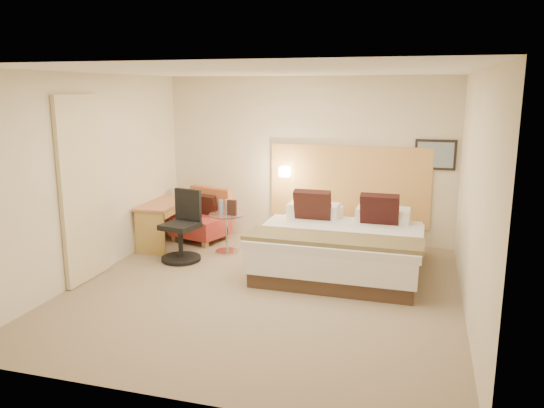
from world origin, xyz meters
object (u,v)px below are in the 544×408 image
(bed, at_px, (341,246))
(lounge_chair, at_px, (203,220))
(desk, at_px, (165,212))
(desk_chair, at_px, (182,232))
(side_table, at_px, (227,231))

(bed, xyz_separation_m, lounge_chair, (-2.47, 0.87, -0.01))
(lounge_chair, relative_size, desk, 0.84)
(lounge_chair, relative_size, desk_chair, 0.94)
(desk_chair, bearing_deg, side_table, 46.53)
(desk_chair, bearing_deg, bed, 5.12)
(side_table, height_order, desk, desk)
(bed, height_order, desk_chair, bed)
(side_table, xyz_separation_m, desk, (-1.10, 0.09, 0.22))
(lounge_chair, relative_size, side_table, 1.61)
(lounge_chair, height_order, desk, lounge_chair)
(lounge_chair, distance_m, side_table, 0.85)
(lounge_chair, xyz_separation_m, desk_chair, (0.14, -1.08, 0.08))
(side_table, bearing_deg, desk, 175.13)
(bed, distance_m, desk_chair, 2.34)
(desk_chair, bearing_deg, lounge_chair, 97.44)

